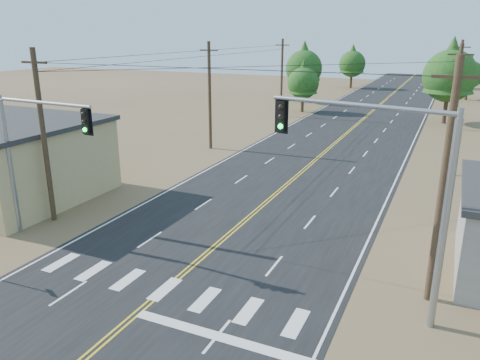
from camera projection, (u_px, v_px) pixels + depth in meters
The scene contains 15 objects.
road at pixel (309, 165), 39.53m from camera, with size 15.00×200.00×0.02m, color black.
utility_pole_left_near at pixel (44, 136), 26.55m from camera, with size 1.80×0.30×10.00m.
utility_pole_left_mid at pixel (210, 95), 43.89m from camera, with size 1.80×0.30×10.00m.
utility_pole_left_far at pixel (282, 77), 61.23m from camera, with size 1.80×0.30×10.00m.
utility_pole_right_near at pixel (443, 184), 18.22m from camera, with size 1.80×0.30×10.00m.
utility_pole_right_mid at pixel (453, 110), 35.56m from camera, with size 1.80×0.30×10.00m.
utility_pole_right_far at pixel (457, 85), 52.90m from camera, with size 1.80×0.30×10.00m.
signal_mast_left at pixel (30, 145), 24.13m from camera, with size 6.41×0.71×7.68m.
signal_mast_right at pixel (389, 174), 17.41m from camera, with size 7.25×1.74×8.38m.
tree_left_near at pixel (303, 80), 64.95m from camera, with size 4.36×4.36×7.27m.
tree_left_mid at pixel (304, 65), 74.07m from camera, with size 5.76×5.76×9.60m.
tree_left_far at pixel (352, 61), 93.02m from camera, with size 5.18×5.18×8.64m.
tree_right_near at pixel (450, 71), 56.06m from camera, with size 6.26×6.26×10.44m.
tree_right_mid at pixel (470, 72), 76.65m from camera, with size 4.50×4.50×7.49m.
tree_right_far at pixel (452, 61), 92.83m from camera, with size 5.14×5.14×8.57m.
Camera 1 is at (10.50, -7.05, 10.75)m, focal length 35.00 mm.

